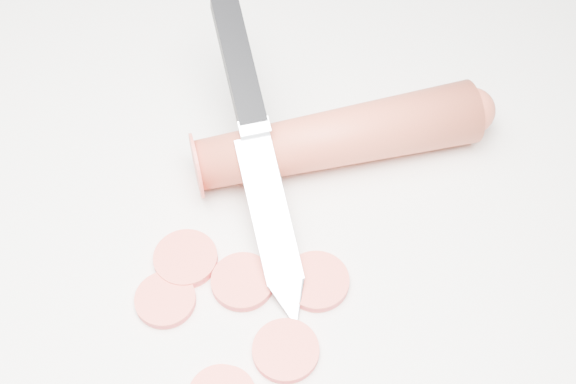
# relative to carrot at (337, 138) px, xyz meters

# --- Properties ---
(ground) EXTENTS (2.40, 2.40, 0.00)m
(ground) POSITION_rel_carrot_xyz_m (-0.02, -0.11, -0.02)
(ground) COLOR white
(ground) RESTS_ON ground
(carrot) EXTENTS (0.19, 0.13, 0.04)m
(carrot) POSITION_rel_carrot_xyz_m (0.00, 0.00, 0.00)
(carrot) COLOR #C7452C
(carrot) RESTS_ON ground
(carrot_slice_1) EXTENTS (0.04, 0.04, 0.01)m
(carrot_slice_1) POSITION_rel_carrot_xyz_m (-0.07, -0.14, -0.02)
(carrot_slice_1) COLOR #EA4B3B
(carrot_slice_1) RESTS_ON ground
(carrot_slice_2) EXTENTS (0.04, 0.04, 0.01)m
(carrot_slice_2) POSITION_rel_carrot_xyz_m (0.01, -0.10, -0.02)
(carrot_slice_2) COLOR #EA4B3B
(carrot_slice_2) RESTS_ON ground
(carrot_slice_5) EXTENTS (0.04, 0.04, 0.01)m
(carrot_slice_5) POSITION_rel_carrot_xyz_m (-0.03, -0.11, -0.02)
(carrot_slice_5) COLOR #EA4B3B
(carrot_slice_5) RESTS_ON ground
(carrot_slice_7) EXTENTS (0.04, 0.04, 0.01)m
(carrot_slice_7) POSITION_rel_carrot_xyz_m (0.01, -0.15, -0.02)
(carrot_slice_7) COLOR #EA4B3B
(carrot_slice_7) RESTS_ON ground
(carrot_slice_8) EXTENTS (0.04, 0.04, 0.01)m
(carrot_slice_8) POSITION_rel_carrot_xyz_m (-0.07, -0.11, -0.02)
(carrot_slice_8) COLOR #EA4B3B
(carrot_slice_8) RESTS_ON ground
(kitchen_knife) EXTENTS (0.14, 0.20, 0.09)m
(kitchen_knife) POSITION_rel_carrot_xyz_m (-0.04, -0.04, 0.02)
(kitchen_knife) COLOR silver
(kitchen_knife) RESTS_ON ground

